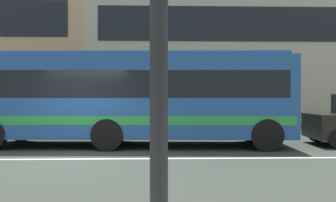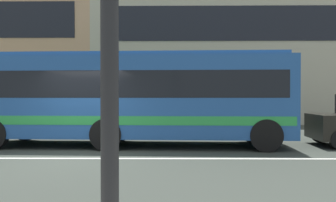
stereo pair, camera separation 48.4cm
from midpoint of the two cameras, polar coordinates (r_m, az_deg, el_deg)
name	(u,v)px [view 2 (the right image)]	position (r m, az deg, el deg)	size (l,w,h in m)	color
ground_plane	(69,158)	(9.71, -14.86, -9.29)	(160.00, 160.00, 0.00)	#383D36
lane_centre_line	(69,158)	(9.71, -14.86, -9.26)	(60.00, 0.16, 0.01)	silver
hedge_row_far	(48,122)	(16.48, -18.59, -3.33)	(17.72, 1.10, 1.06)	#2C5D20
apartment_block_right	(251,49)	(26.46, 14.23, 8.41)	(21.67, 10.19, 10.48)	#B2AC94
transit_bus	(132,96)	(11.75, -4.87, 0.91)	(10.70, 2.94, 3.13)	#224F91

